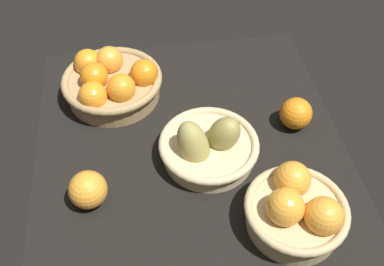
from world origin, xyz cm
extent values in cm
cube|color=black|center=(0.00, 0.00, 1.50)|extent=(84.00, 72.00, 3.00)
cylinder|color=#D3BC8C|center=(1.15, 3.70, 5.21)|extent=(20.84, 20.84, 4.42)
torus|color=#D3BC8C|center=(1.15, 3.70, 7.42)|extent=(22.69, 22.69, 1.85)
ellipsoid|color=#9E934C|center=(0.89, 7.04, 9.83)|extent=(11.45, 11.94, 11.83)
ellipsoid|color=#9E934C|center=(2.43, 0.14, 9.06)|extent=(12.84, 12.00, 13.67)
cylinder|color=tan|center=(-22.80, -17.12, 5.75)|extent=(23.57, 23.57, 5.50)
torus|color=tan|center=(-22.80, -17.12, 8.50)|extent=(25.57, 25.57, 2.00)
sphere|color=orange|center=(-21.93, -8.86, 10.18)|extent=(7.06, 7.06, 7.06)
sphere|color=orange|center=(-22.11, -21.27, 10.56)|extent=(7.06, 7.06, 7.06)
sphere|color=orange|center=(-28.57, -22.95, 9.95)|extent=(7.06, 7.06, 7.06)
sphere|color=orange|center=(-16.02, -21.72, 9.60)|extent=(7.06, 7.06, 7.06)
sphere|color=#F49E33|center=(-27.92, -17.33, 10.68)|extent=(7.06, 7.06, 7.06)
sphere|color=orange|center=(-17.02, -14.76, 10.35)|extent=(7.06, 7.06, 7.06)
cylinder|color=tan|center=(21.06, 17.54, 5.89)|extent=(18.89, 18.89, 5.77)
torus|color=tan|center=(21.06, 17.54, 8.77)|extent=(20.64, 20.64, 1.75)
sphere|color=#F49E33|center=(21.88, 14.55, 11.19)|extent=(7.45, 7.45, 7.45)
sphere|color=#F49E33|center=(15.46, 18.05, 10.54)|extent=(7.45, 7.45, 7.45)
sphere|color=#F49E33|center=(24.56, 21.32, 10.68)|extent=(7.45, 7.45, 7.45)
sphere|color=orange|center=(-5.63, 26.12, 6.90)|extent=(7.79, 7.79, 7.79)
sphere|color=#F49E33|center=(9.43, -23.06, 7.05)|extent=(8.11, 8.11, 8.11)
camera|label=1|loc=(63.61, -9.46, 82.04)|focal=41.03mm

